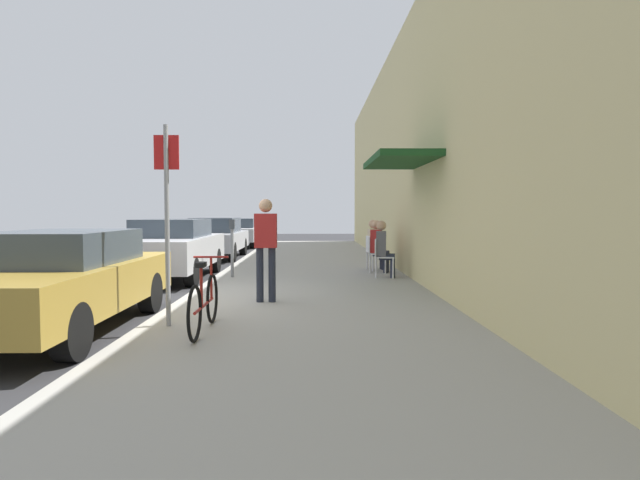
# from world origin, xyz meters

# --- Properties ---
(ground_plane) EXTENTS (60.00, 60.00, 0.00)m
(ground_plane) POSITION_xyz_m (0.00, 0.00, 0.00)
(ground_plane) COLOR #2D2D30
(sidewalk_slab) EXTENTS (4.50, 32.00, 0.12)m
(sidewalk_slab) POSITION_xyz_m (2.25, 2.00, 0.06)
(sidewalk_slab) COLOR #9E9B93
(sidewalk_slab) RESTS_ON ground_plane
(building_facade) EXTENTS (1.40, 32.00, 6.17)m
(building_facade) POSITION_xyz_m (4.65, 1.99, 3.08)
(building_facade) COLOR beige
(building_facade) RESTS_ON ground_plane
(parked_car_0) EXTENTS (1.80, 4.40, 1.35)m
(parked_car_0) POSITION_xyz_m (-1.10, -2.01, 0.71)
(parked_car_0) COLOR #A58433
(parked_car_0) RESTS_ON ground_plane
(parked_car_1) EXTENTS (1.80, 4.40, 1.44)m
(parked_car_1) POSITION_xyz_m (-1.10, 3.58, 0.75)
(parked_car_1) COLOR #B7B7BC
(parked_car_1) RESTS_ON ground_plane
(parked_car_2) EXTENTS (1.80, 4.40, 1.41)m
(parked_car_2) POSITION_xyz_m (-1.10, 9.28, 0.73)
(parked_car_2) COLOR #B7B7BC
(parked_car_2) RESTS_ON ground_plane
(parked_car_3) EXTENTS (1.80, 4.40, 1.32)m
(parked_car_3) POSITION_xyz_m (-1.10, 15.42, 0.70)
(parked_car_3) COLOR #B7B7BC
(parked_car_3) RESTS_ON ground_plane
(parking_meter) EXTENTS (0.12, 0.10, 1.32)m
(parking_meter) POSITION_xyz_m (0.45, 2.95, 0.89)
(parking_meter) COLOR slate
(parking_meter) RESTS_ON sidewalk_slab
(street_sign) EXTENTS (0.32, 0.06, 2.60)m
(street_sign) POSITION_xyz_m (0.40, -2.20, 1.64)
(street_sign) COLOR gray
(street_sign) RESTS_ON sidewalk_slab
(bicycle_0) EXTENTS (0.46, 1.71, 0.90)m
(bicycle_0) POSITION_xyz_m (0.94, -2.55, 0.48)
(bicycle_0) COLOR black
(bicycle_0) RESTS_ON sidewalk_slab
(cafe_chair_0) EXTENTS (0.50, 0.50, 0.87)m
(cafe_chair_0) POSITION_xyz_m (3.85, 2.84, 0.62)
(cafe_chair_0) COLOR silver
(cafe_chair_0) RESTS_ON sidewalk_slab
(seated_patron_0) EXTENTS (0.47, 0.41, 1.29)m
(seated_patron_0) POSITION_xyz_m (3.91, 2.84, 0.82)
(seated_patron_0) COLOR #232838
(seated_patron_0) RESTS_ON sidewalk_slab
(cafe_chair_1) EXTENTS (0.55, 0.55, 0.87)m
(cafe_chair_1) POSITION_xyz_m (3.85, 3.83, 0.62)
(cafe_chair_1) COLOR silver
(cafe_chair_1) RESTS_ON sidewalk_slab
(seated_patron_1) EXTENTS (0.51, 0.46, 1.29)m
(seated_patron_1) POSITION_xyz_m (3.91, 3.81, 0.82)
(seated_patron_1) COLOR #232838
(seated_patron_1) RESTS_ON sidewalk_slab
(cafe_chair_2) EXTENTS (0.48, 0.48, 0.87)m
(cafe_chair_2) POSITION_xyz_m (3.85, 4.44, 0.62)
(cafe_chair_2) COLOR silver
(cafe_chair_2) RESTS_ON sidewalk_slab
(seated_patron_2) EXTENTS (0.45, 0.39, 1.29)m
(seated_patron_2) POSITION_xyz_m (3.91, 4.45, 0.82)
(seated_patron_2) COLOR #232838
(seated_patron_2) RESTS_ON sidewalk_slab
(pedestrian_standing) EXTENTS (0.36, 0.22, 1.70)m
(pedestrian_standing) POSITION_xyz_m (1.51, -0.40, 1.12)
(pedestrian_standing) COLOR #232838
(pedestrian_standing) RESTS_ON sidewalk_slab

